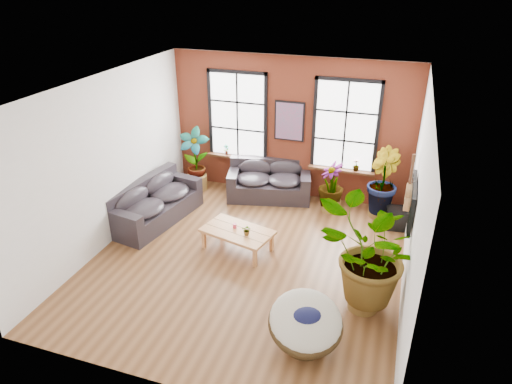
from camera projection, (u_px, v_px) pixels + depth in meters
The scene contains 19 objects.
room at pixel (248, 179), 8.55m from camera, with size 6.04×6.54×3.54m.
sofa_back at pixel (269, 181), 11.57m from camera, with size 2.22×1.44×0.94m.
sofa_left at pixel (153, 203), 10.50m from camera, with size 1.39×2.51×0.94m.
coffee_table at pixel (237, 232), 9.38m from camera, with size 1.58×1.13×0.55m.
papasan_chair at pixel (306, 323), 6.94m from camera, with size 1.50×1.51×0.86m.
poster at pixel (289, 121), 11.04m from camera, with size 0.74×0.06×0.98m.
tv_wall_unit at pixel (410, 200), 8.20m from camera, with size 0.13×1.86×1.20m.
media_box at pixel (398, 218), 10.26m from camera, with size 0.61×0.53×0.46m.
pot_back_left at pixel (197, 182), 12.06m from camera, with size 0.68×0.68×0.39m.
pot_back_right at pixel (380, 208), 10.77m from camera, with size 0.62×0.62×0.37m.
pot_right_wall at pixel (363, 299), 7.84m from camera, with size 0.67×0.67×0.38m.
pot_mid at pixel (331, 205), 10.99m from camera, with size 0.49×0.49×0.33m.
floor_plant_back_left at pixel (195, 157), 11.79m from camera, with size 0.79×0.54×1.50m, color #205115.
floor_plant_back_right at pixel (382, 181), 10.43m from camera, with size 0.84×0.68×1.53m, color #205115.
floor_plant_right_wall at pixel (369, 257), 7.43m from camera, with size 1.63×1.41×1.81m, color #205115.
floor_plant_mid at pixel (331, 185), 10.76m from camera, with size 0.62×0.62×1.10m, color #205115.
table_plant at pixel (247, 230), 9.15m from camera, with size 0.19×0.17×0.22m, color #205115.
sill_plant_left at pixel (226, 150), 11.87m from camera, with size 0.14×0.10×0.27m, color #205115.
sill_plant_right at pixel (356, 165), 10.93m from camera, with size 0.15×0.15×0.27m, color #205115.
Camera 1 is at (2.57, -7.19, 5.32)m, focal length 32.00 mm.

